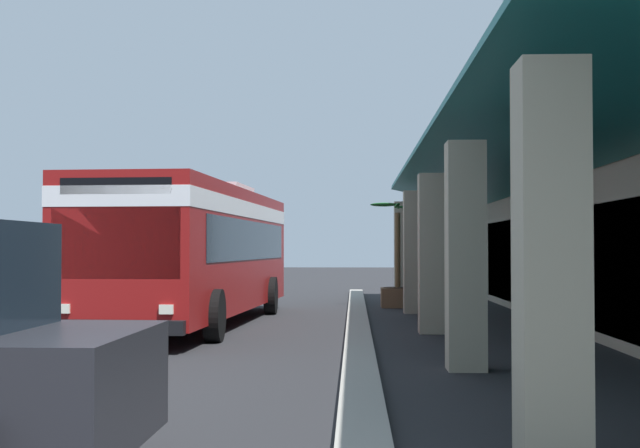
# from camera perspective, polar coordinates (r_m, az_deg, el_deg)

# --- Properties ---
(ground) EXTENTS (120.00, 120.00, 0.00)m
(ground) POSITION_cam_1_polar(r_m,az_deg,el_deg) (17.42, 14.86, -7.41)
(ground) COLOR #262628
(curb_strip) EXTENTS (31.95, 0.50, 0.12)m
(curb_strip) POSITION_cam_1_polar(r_m,az_deg,el_deg) (17.76, 2.58, -7.16)
(curb_strip) COLOR #9E998E
(curb_strip) RESTS_ON ground
(transit_bus) EXTENTS (11.34, 3.25, 3.34)m
(transit_bus) POSITION_cam_1_polar(r_m,az_deg,el_deg) (19.91, -8.34, -1.38)
(transit_bus) COLOR maroon
(transit_bus) RESTS_ON ground
(parked_sedan_silver) EXTENTS (4.52, 2.23, 1.47)m
(parked_sedan_silver) POSITION_cam_1_polar(r_m,az_deg,el_deg) (30.77, -15.12, -3.47)
(parked_sedan_silver) COLOR #B2B5BA
(parked_sedan_silver) RESTS_ON ground
(potted_palm) EXTENTS (1.60, 1.81, 3.15)m
(potted_palm) POSITION_cam_1_polar(r_m,az_deg,el_deg) (25.40, 5.28, -4.21)
(potted_palm) COLOR brown
(potted_palm) RESTS_ON ground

